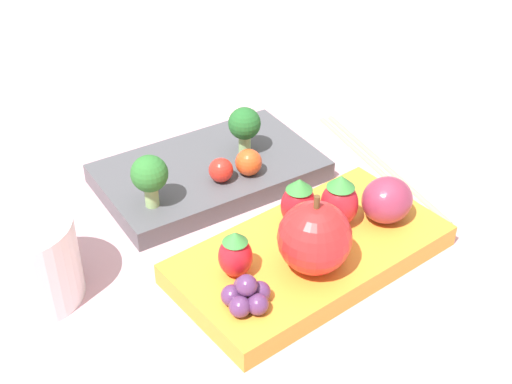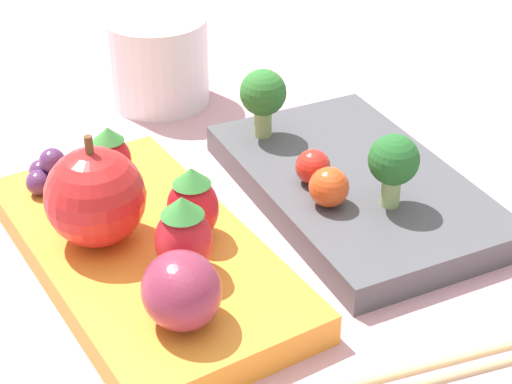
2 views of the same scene
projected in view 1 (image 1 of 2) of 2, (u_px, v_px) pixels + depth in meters
ground_plane at (255, 220)px, 0.63m from camera, size 4.00×4.00×0.00m
bento_box_savoury at (210, 172)px, 0.68m from camera, size 0.21×0.14×0.02m
bento_box_fruit at (310, 254)px, 0.58m from camera, size 0.24×0.15×0.02m
broccoli_floret_0 at (244, 125)px, 0.67m from camera, size 0.03×0.03×0.05m
broccoli_floret_1 at (150, 175)px, 0.60m from camera, size 0.03×0.03×0.05m
cherry_tomato_0 at (221, 170)px, 0.64m from camera, size 0.02×0.02×0.02m
cherry_tomato_1 at (249, 162)px, 0.65m from camera, size 0.02×0.02×0.02m
apple at (311, 239)px, 0.54m from camera, size 0.06×0.06×0.07m
strawberry_0 at (340, 201)px, 0.58m from camera, size 0.03×0.03×0.05m
strawberry_1 at (235, 254)px, 0.54m from camera, size 0.03×0.03×0.04m
strawberry_2 at (299, 203)px, 0.58m from camera, size 0.03×0.03×0.05m
plum at (387, 200)px, 0.59m from camera, size 0.04×0.04×0.04m
grape_cluster at (247, 295)px, 0.51m from camera, size 0.04×0.04×0.03m
drinking_cup at (27, 262)px, 0.53m from camera, size 0.08×0.08×0.07m
chopsticks_pair at (380, 164)px, 0.70m from camera, size 0.03×0.21×0.01m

